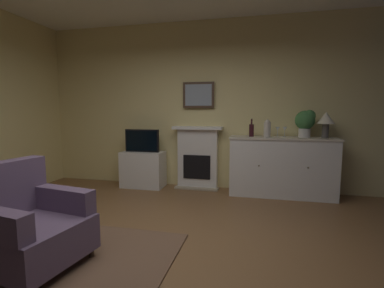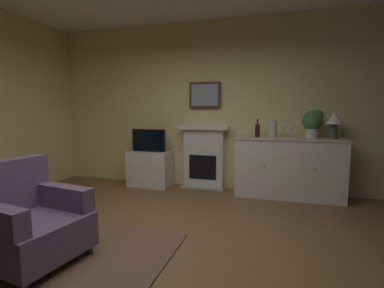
{
  "view_description": "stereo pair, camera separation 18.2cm",
  "coord_description": "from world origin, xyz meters",
  "views": [
    {
      "loc": [
        0.96,
        -2.37,
        1.36
      ],
      "look_at": [
        0.25,
        0.65,
        1.0
      ],
      "focal_mm": 26.25,
      "sensor_mm": 36.0,
      "label": 1
    },
    {
      "loc": [
        1.13,
        -2.33,
        1.36
      ],
      "look_at": [
        0.25,
        0.65,
        1.0
      ],
      "focal_mm": 26.25,
      "sensor_mm": 36.0,
      "label": 2
    }
  ],
  "objects": [
    {
      "name": "armchair",
      "position": [
        -0.97,
        -0.43,
        0.38
      ],
      "size": [
        0.92,
        0.88,
        0.92
      ],
      "color": "#604C66",
      "rests_on": "ground_plane"
    },
    {
      "name": "potted_plant_small",
      "position": [
        1.69,
        2.31,
        1.21
      ],
      "size": [
        0.3,
        0.3,
        0.43
      ],
      "color": "beige",
      "rests_on": "sideboard_cabinet"
    },
    {
      "name": "wine_glass_left",
      "position": [
        1.28,
        2.28,
        1.08
      ],
      "size": [
        0.07,
        0.07,
        0.16
      ],
      "color": "silver",
      "rests_on": "sideboard_cabinet"
    },
    {
      "name": "wine_glass_center",
      "position": [
        1.39,
        2.3,
        1.08
      ],
      "size": [
        0.07,
        0.07,
        0.16
      ],
      "color": "silver",
      "rests_on": "sideboard_cabinet"
    },
    {
      "name": "tv_cabinet",
      "position": [
        -1.03,
        2.28,
        0.32
      ],
      "size": [
        0.75,
        0.42,
        0.64
      ],
      "color": "white",
      "rests_on": "ground_plane"
    },
    {
      "name": "area_rug",
      "position": [
        -0.74,
        -0.39,
        0.01
      ],
      "size": [
        1.98,
        1.76,
        0.02
      ],
      "primitive_type": "cube",
      "color": "brown",
      "rests_on": "ground_plane"
    },
    {
      "name": "tv_set",
      "position": [
        -1.03,
        2.26,
        0.84
      ],
      "size": [
        0.62,
        0.07,
        0.4
      ],
      "color": "black",
      "rests_on": "tv_cabinet"
    },
    {
      "name": "framed_picture",
      "position": [
        -0.06,
        2.49,
        1.64
      ],
      "size": [
        0.55,
        0.04,
        0.45
      ],
      "color": "#473323"
    },
    {
      "name": "sideboard_cabinet",
      "position": [
        1.36,
        2.26,
        0.48
      ],
      "size": [
        1.66,
        0.49,
        0.95
      ],
      "color": "white",
      "rests_on": "ground_plane"
    },
    {
      "name": "wall_rear",
      "position": [
        0.0,
        2.57,
        1.46
      ],
      "size": [
        5.93,
        0.06,
        2.92
      ],
      "primitive_type": "cube",
      "color": "#EAD68C",
      "rests_on": "ground_plane"
    },
    {
      "name": "wine_bottle",
      "position": [
        0.87,
        2.27,
        1.06
      ],
      "size": [
        0.08,
        0.08,
        0.29
      ],
      "color": "#331419",
      "rests_on": "sideboard_cabinet"
    },
    {
      "name": "vase_decorative",
      "position": [
        1.11,
        2.21,
        1.09
      ],
      "size": [
        0.11,
        0.11,
        0.28
      ],
      "color": "beige",
      "rests_on": "sideboard_cabinet"
    },
    {
      "name": "fireplace_unit",
      "position": [
        -0.06,
        2.44,
        0.55
      ],
      "size": [
        0.87,
        0.3,
        1.1
      ],
      "color": "white",
      "rests_on": "ground_plane"
    },
    {
      "name": "ground_plane",
      "position": [
        0.0,
        0.0,
        -0.05
      ],
      "size": [
        5.93,
        5.2,
        0.1
      ],
      "primitive_type": "cube",
      "color": "brown",
      "rests_on": "ground"
    },
    {
      "name": "table_lamp",
      "position": [
        1.98,
        2.26,
        1.23
      ],
      "size": [
        0.26,
        0.26,
        0.4
      ],
      "color": "#4C4742",
      "rests_on": "sideboard_cabinet"
    }
  ]
}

